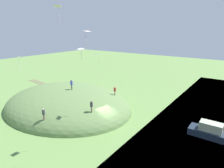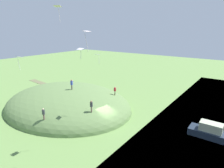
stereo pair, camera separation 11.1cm
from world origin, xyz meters
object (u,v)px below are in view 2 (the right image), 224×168
object	(u,v)px
person_near_shore	(72,83)
person_on_hilltop	(43,112)
boat_on_lake	(218,134)
kite_1	(80,50)
person_with_child	(73,83)
person_watching_kites	(91,105)
kite_5	(58,7)
kite_2	(87,33)
kite_0	(97,55)
kite_3	(19,57)
person_walking_path	(115,90)

from	to	relation	value
person_near_shore	person_on_hilltop	size ratio (longest dim) A/B	1.07
boat_on_lake	kite_1	world-z (taller)	kite_1
person_with_child	person_on_hilltop	world-z (taller)	person_on_hilltop
person_watching_kites	kite_5	bearing A→B (deg)	99.40
boat_on_lake	person_on_hilltop	bearing A→B (deg)	31.32
person_watching_kites	person_near_shore	bearing A→B (deg)	45.26
person_near_shore	person_with_child	size ratio (longest dim) A/B	1.00
person_with_child	kite_2	distance (m)	28.38
kite_0	kite_1	distance (m)	7.63
boat_on_lake	kite_3	xyz separation A→B (m)	(21.33, 13.53, 9.75)
boat_on_lake	person_walking_path	distance (m)	16.97
person_walking_path	kite_5	size ratio (longest dim) A/B	0.78
person_on_hilltop	kite_5	size ratio (longest dim) A/B	0.81
kite_3	kite_5	bearing A→B (deg)	-120.69
person_near_shore	person_walking_path	xyz separation A→B (m)	(-5.74, -4.83, -1.36)
person_walking_path	person_on_hilltop	bearing A→B (deg)	-54.07
kite_3	person_on_hilltop	bearing A→B (deg)	-132.68
kite_5	person_on_hilltop	bearing A→B (deg)	68.16
person_walking_path	person_with_child	distance (m)	16.69
person_on_hilltop	kite_1	distance (m)	12.74
kite_2	kite_3	distance (m)	9.77
person_near_shore	person_walking_path	world-z (taller)	person_near_shore
person_walking_path	kite_5	xyz separation A→B (m)	(1.97, 9.76, 12.99)
person_walking_path	kite_2	distance (m)	15.59
boat_on_lake	kite_3	bearing A→B (deg)	32.74
kite_2	person_walking_path	bearing A→B (deg)	-69.38
person_near_shore	kite_3	world-z (taller)	kite_3
person_walking_path	kite_5	world-z (taller)	kite_5
kite_0	kite_5	distance (m)	7.70
person_watching_kites	kite_5	xyz separation A→B (m)	(3.28, 2.05, 13.01)
kite_2	kite_3	bearing A→B (deg)	18.54
person_walking_path	kite_2	bearing A→B (deg)	-19.64
person_near_shore	person_watching_kites	distance (m)	7.75
person_near_shore	kite_5	distance (m)	13.19
kite_3	person_near_shore	bearing A→B (deg)	-83.06
person_near_shore	kite_5	bearing A→B (deg)	-32.04
kite_0	kite_2	xyz separation A→B (m)	(-2.01, 4.04, 2.89)
person_with_child	kite_1	xyz separation A→B (m)	(-21.60, 18.41, 10.86)
person_near_shore	kite_0	bearing A→B (deg)	3.92
person_with_child	kite_0	bearing A→B (deg)	165.82
person_on_hilltop	kite_3	size ratio (longest dim) A/B	0.95
person_near_shore	kite_0	xyz separation A→B (m)	(-7.96, 2.37, 5.69)
person_on_hilltop	kite_0	size ratio (longest dim) A/B	1.26
kite_1	kite_3	xyz separation A→B (m)	(10.33, 0.38, -1.51)
kite_1	kite_2	xyz separation A→B (m)	(1.50, -2.58, 1.43)
person_walking_path	kite_3	distance (m)	16.49
person_near_shore	kite_0	world-z (taller)	kite_0
boat_on_lake	kite_3	size ratio (longest dim) A/B	4.33
person_watching_kites	kite_3	bearing A→B (deg)	115.08
person_with_child	kite_3	size ratio (longest dim) A/B	1.02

